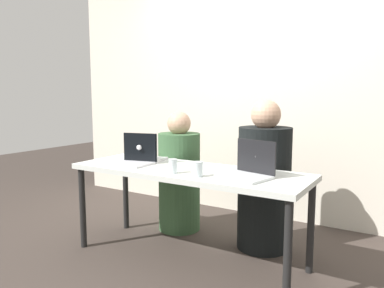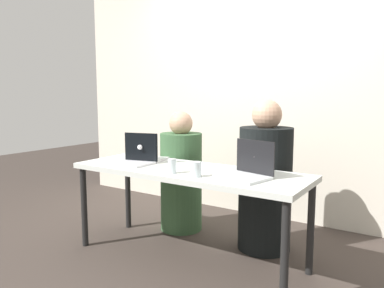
% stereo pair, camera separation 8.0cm
% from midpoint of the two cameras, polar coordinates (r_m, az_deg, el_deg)
% --- Properties ---
extents(ground_plane, '(12.00, 12.00, 0.00)m').
position_cam_midpoint_polar(ground_plane, '(3.01, 0.11, -17.02)').
color(ground_plane, '#3A312C').
extents(back_wall, '(4.70, 0.10, 2.53)m').
position_cam_midpoint_polar(back_wall, '(3.93, 10.99, 7.56)').
color(back_wall, beige).
rests_on(back_wall, ground).
extents(desk, '(1.81, 0.62, 0.70)m').
position_cam_midpoint_polar(desk, '(2.81, 0.11, -5.10)').
color(desk, silver).
rests_on(desk, ground).
extents(person_on_left, '(0.39, 0.39, 1.10)m').
position_cam_midpoint_polar(person_on_left, '(3.48, -1.01, -5.16)').
color(person_on_left, '#395D38').
rests_on(person_on_left, ground).
extents(person_on_right, '(0.43, 0.43, 1.21)m').
position_cam_midpoint_polar(person_on_right, '(3.09, 11.81, -5.99)').
color(person_on_right, black).
rests_on(person_on_right, ground).
extents(laptop_front_left, '(0.32, 0.27, 0.23)m').
position_cam_midpoint_polar(laptop_front_left, '(3.04, -7.95, -2.01)').
color(laptop_front_left, silver).
rests_on(laptop_front_left, desk).
extents(laptop_back_left, '(0.34, 0.32, 0.24)m').
position_cam_midpoint_polar(laptop_back_left, '(3.12, -6.39, -1.67)').
color(laptop_back_left, silver).
rests_on(laptop_back_left, desk).
extents(laptop_front_right, '(0.36, 0.32, 0.25)m').
position_cam_midpoint_polar(laptop_front_right, '(2.52, 9.31, -3.92)').
color(laptop_front_right, silver).
rests_on(laptop_front_right, desk).
extents(water_glass_right, '(0.07, 0.07, 0.10)m').
position_cam_midpoint_polar(water_glass_right, '(2.52, 1.55, -4.03)').
color(water_glass_right, silver).
rests_on(water_glass_right, desk).
extents(water_glass_center, '(0.06, 0.06, 0.10)m').
position_cam_midpoint_polar(water_glass_center, '(2.63, -2.13, -3.53)').
color(water_glass_center, silver).
rests_on(water_glass_center, desk).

